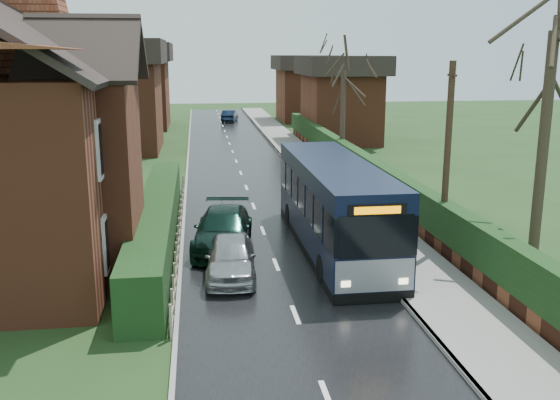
{
  "coord_description": "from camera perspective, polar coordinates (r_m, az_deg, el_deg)",
  "views": [
    {
      "loc": [
        -2.39,
        -16.92,
        6.64
      ],
      "look_at": [
        0.33,
        3.51,
        1.8
      ],
      "focal_mm": 40.0,
      "sensor_mm": 36.0,
      "label": 1
    }
  ],
  "objects": [
    {
      "name": "kerb_right",
      "position": [
        28.24,
        3.74,
        -0.26
      ],
      "size": [
        0.12,
        100.0,
        0.14
      ],
      "primitive_type": "cube",
      "color": "gray",
      "rests_on": "ground"
    },
    {
      "name": "front_hedge",
      "position": [
        22.74,
        -11.13,
        -1.92
      ],
      "size": [
        1.2,
        16.0,
        1.6
      ],
      "primitive_type": "cube",
      "color": "black",
      "rests_on": "ground"
    },
    {
      "name": "tree_right_far",
      "position": [
        36.46,
        5.86,
        12.26
      ],
      "size": [
        4.21,
        4.21,
        8.13
      ],
      "color": "#33251E",
      "rests_on": "ground"
    },
    {
      "name": "ground",
      "position": [
        18.34,
        0.43,
        -8.02
      ],
      "size": [
        140.0,
        140.0,
        0.0
      ],
      "primitive_type": "plane",
      "color": "#27441D",
      "rests_on": "ground"
    },
    {
      "name": "car_green",
      "position": [
        21.77,
        -5.22,
        -2.72
      ],
      "size": [
        2.48,
        4.92,
        1.37
      ],
      "primitive_type": "imported",
      "rotation": [
        0.0,
        0.0,
        -0.12
      ],
      "color": "black",
      "rests_on": "ground"
    },
    {
      "name": "bus",
      "position": [
        21.48,
        4.98,
        -0.63
      ],
      "size": [
        2.37,
        10.11,
        3.06
      ],
      "rotation": [
        0.0,
        0.0,
        0.01
      ],
      "color": "black",
      "rests_on": "ground"
    },
    {
      "name": "car_silver",
      "position": [
        19.03,
        -4.53,
        -5.23
      ],
      "size": [
        1.71,
        3.79,
        1.26
      ],
      "primitive_type": "imported",
      "rotation": [
        0.0,
        0.0,
        -0.06
      ],
      "color": "#B0B1B6",
      "rests_on": "ground"
    },
    {
      "name": "tree_house_side",
      "position": [
        36.33,
        -24.17,
        14.78
      ],
      "size": [
        4.91,
        4.91,
        11.16
      ],
      "color": "#34271E",
      "rests_on": "ground"
    },
    {
      "name": "road",
      "position": [
        27.83,
        -2.43,
        -0.58
      ],
      "size": [
        6.0,
        100.0,
        0.02
      ],
      "primitive_type": "cube",
      "color": "black",
      "rests_on": "ground"
    },
    {
      "name": "kerb_left",
      "position": [
        27.73,
        -8.72,
        -0.69
      ],
      "size": [
        0.12,
        100.0,
        0.1
      ],
      "primitive_type": "cube",
      "color": "gray",
      "rests_on": "ground"
    },
    {
      "name": "brick_house",
      "position": [
        22.72,
        -23.91,
        6.37
      ],
      "size": [
        9.3,
        14.6,
        10.3
      ],
      "color": "brown",
      "rests_on": "ground"
    },
    {
      "name": "picket_fence",
      "position": [
        22.8,
        -9.21,
        -2.72
      ],
      "size": [
        0.1,
        16.0,
        0.9
      ],
      "primitive_type": null,
      "color": "gray",
      "rests_on": "ground"
    },
    {
      "name": "car_distant",
      "position": [
        62.97,
        -4.61,
        7.67
      ],
      "size": [
        1.92,
        3.75,
        1.18
      ],
      "primitive_type": "imported",
      "rotation": [
        0.0,
        0.0,
        2.94
      ],
      "color": "#101E31",
      "rests_on": "ground"
    },
    {
      "name": "pavement",
      "position": [
        28.5,
        6.11,
        -0.19
      ],
      "size": [
        2.5,
        100.0,
        0.14
      ],
      "primitive_type": "cube",
      "color": "slate",
      "rests_on": "ground"
    },
    {
      "name": "right_wall_hedge",
      "position": [
        28.7,
        9.16,
        1.75
      ],
      "size": [
        0.6,
        50.0,
        1.8
      ],
      "color": "brown",
      "rests_on": "ground"
    },
    {
      "name": "bus_stop_sign",
      "position": [
        18.44,
        10.38,
        -2.68
      ],
      "size": [
        0.14,
        0.38,
        2.52
      ],
      "rotation": [
        0.0,
        0.0,
        0.22
      ],
      "color": "slate",
      "rests_on": "ground"
    },
    {
      "name": "tree_right_near",
      "position": [
        21.79,
        23.93,
        15.3
      ],
      "size": [
        4.86,
        4.86,
        10.5
      ],
      "color": "#33291E",
      "rests_on": "ground"
    },
    {
      "name": "telegraph_pole",
      "position": [
        21.43,
        15.03,
        3.68
      ],
      "size": [
        0.22,
        0.83,
        6.43
      ],
      "rotation": [
        0.0,
        0.0,
        -0.1
      ],
      "color": "#2F2015",
      "rests_on": "ground"
    }
  ]
}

